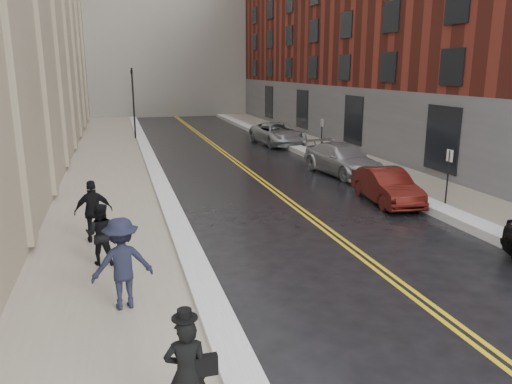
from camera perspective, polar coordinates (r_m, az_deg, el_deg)
ground at (r=10.00m, az=10.50°, el=-17.22°), size 160.00×160.00×0.00m
sidewalk_left at (r=24.16m, az=-16.65°, el=1.25°), size 4.00×64.00×0.15m
sidewalk_right at (r=27.40m, az=12.83°, el=2.94°), size 3.00×64.00×0.15m
lane_stripe_a at (r=24.98m, az=-0.68°, el=2.07°), size 0.12×64.00×0.01m
lane_stripe_b at (r=25.04m, az=-0.15°, el=2.10°), size 0.12×64.00×0.01m
snow_ridge_left at (r=24.20m, az=-11.22°, el=1.72°), size 0.70×60.80×0.26m
snow_ridge_right at (r=26.56m, az=9.32°, el=2.93°), size 0.85×60.80×0.30m
building_right at (r=37.58m, az=20.37°, el=19.01°), size 14.00×50.00×18.00m
traffic_signal at (r=37.70m, az=-13.85°, el=10.41°), size 0.18×0.15×5.20m
parking_sign_near at (r=19.96m, az=21.10°, el=2.08°), size 0.06×0.35×2.23m
parking_sign_far at (r=30.29m, az=7.52°, el=6.64°), size 0.06×0.35×2.23m
car_maroon at (r=20.15m, az=14.72°, el=0.66°), size 1.78×4.17×1.34m
car_silver_near at (r=25.19m, az=9.85°, el=3.69°), size 2.78×5.40×1.50m
car_silver_far at (r=34.69m, az=2.50°, el=6.67°), size 2.96×5.66×1.52m
pedestrian_main at (r=7.44m, az=-7.93°, el=-19.92°), size 0.67×0.49×1.71m
pedestrian_a at (r=13.58m, az=-17.31°, el=-4.59°), size 0.92×0.80×1.64m
pedestrian_b at (r=10.98m, az=-15.05°, el=-7.87°), size 1.37×0.90×1.99m
pedestrian_c at (r=15.37m, az=-18.08°, el=-2.09°), size 1.13×0.57×1.85m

